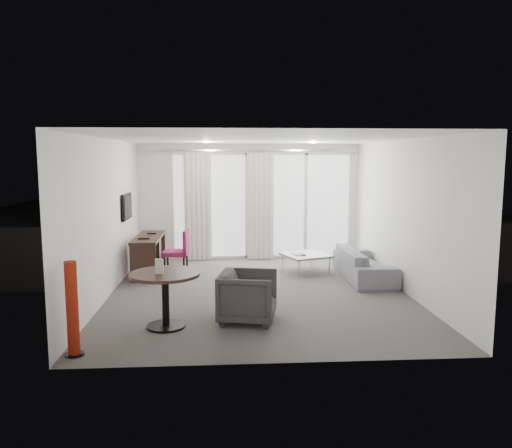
{
  "coord_description": "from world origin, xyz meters",
  "views": [
    {
      "loc": [
        -0.6,
        -8.31,
        2.29
      ],
      "look_at": [
        0.0,
        0.6,
        1.1
      ],
      "focal_mm": 35.0,
      "sensor_mm": 36.0,
      "label": 1
    }
  ],
  "objects": [
    {
      "name": "curtain_left",
      "position": [
        -1.15,
        2.82,
        1.2
      ],
      "size": [
        0.6,
        0.2,
        2.38
      ],
      "primitive_type": null,
      "color": "beige",
      "rests_on": "ground"
    },
    {
      "name": "curtain_right",
      "position": [
        0.25,
        2.82,
        1.2
      ],
      "size": [
        0.6,
        0.2,
        2.38
      ],
      "primitive_type": null,
      "color": "beige",
      "rests_on": "ground"
    },
    {
      "name": "floor",
      "position": [
        0.0,
        0.0,
        0.0
      ],
      "size": [
        5.0,
        6.0,
        0.0
      ],
      "primitive_type": "cube",
      "color": "#504B47",
      "rests_on": "ground"
    },
    {
      "name": "curtain_track",
      "position": [
        0.0,
        2.82,
        2.45
      ],
      "size": [
        4.8,
        0.04,
        0.04
      ],
      "primitive_type": null,
      "color": "#B2B2B7",
      "rests_on": "ceiling"
    },
    {
      "name": "magazine",
      "position": [
        0.91,
        1.39,
        0.36
      ],
      "size": [
        0.27,
        0.31,
        0.02
      ],
      "primitive_type": null,
      "rotation": [
        0.0,
        0.0,
        0.28
      ],
      "color": "gray",
      "rests_on": "coffee_table"
    },
    {
      "name": "red_lamp",
      "position": [
        -2.34,
        -2.61,
        0.56
      ],
      "size": [
        0.27,
        0.27,
        1.12
      ],
      "primitive_type": "cylinder",
      "rotation": [
        0.0,
        0.0,
        -0.25
      ],
      "color": "maroon",
      "rests_on": "floor"
    },
    {
      "name": "rattan_chair_a",
      "position": [
        0.9,
        3.92,
        0.37
      ],
      "size": [
        0.66,
        0.66,
        0.74
      ],
      "primitive_type": null,
      "rotation": [
        0.0,
        0.0,
        -0.37
      ],
      "color": "#4C3425",
      "rests_on": "terrace_slab"
    },
    {
      "name": "window_frame",
      "position": [
        0.3,
        2.97,
        1.2
      ],
      "size": [
        4.1,
        0.06,
        2.44
      ],
      "primitive_type": null,
      "color": "white",
      "rests_on": "ground"
    },
    {
      "name": "tub_armchair",
      "position": [
        -0.26,
        -1.52,
        0.36
      ],
      "size": [
        0.92,
        0.9,
        0.71
      ],
      "primitive_type": "imported",
      "rotation": [
        0.0,
        0.0,
        1.38
      ],
      "color": "#323234",
      "rests_on": "floor"
    },
    {
      "name": "wall_right",
      "position": [
        2.5,
        0.0,
        1.3
      ],
      "size": [
        0.0,
        6.0,
        2.6
      ],
      "primitive_type": "cube",
      "color": "silver",
      "rests_on": "ground"
    },
    {
      "name": "rattan_chair_b",
      "position": [
        2.11,
        4.79,
        0.38
      ],
      "size": [
        0.67,
        0.67,
        0.76
      ],
      "primitive_type": null,
      "rotation": [
        0.0,
        0.0,
        -0.36
      ],
      "color": "#4C3425",
      "rests_on": "terrace_slab"
    },
    {
      "name": "desk",
      "position": [
        -2.07,
        1.54,
        0.37
      ],
      "size": [
        0.5,
        1.6,
        0.75
      ],
      "primitive_type": null,
      "color": "black",
      "rests_on": "floor"
    },
    {
      "name": "tv",
      "position": [
        -2.46,
        1.45,
        1.35
      ],
      "size": [
        0.05,
        0.8,
        0.5
      ],
      "primitive_type": null,
      "color": "black",
      "rests_on": "wall_left"
    },
    {
      "name": "rattan_table",
      "position": [
        0.95,
        3.51,
        0.24
      ],
      "size": [
        0.49,
        0.49,
        0.47
      ],
      "primitive_type": null,
      "rotation": [
        0.0,
        0.0,
        0.03
      ],
      "color": "#4C3425",
      "rests_on": "terrace_slab"
    },
    {
      "name": "coffee_table",
      "position": [
        1.05,
        1.41,
        0.19
      ],
      "size": [
        1.07,
        1.07,
        0.37
      ],
      "primitive_type": null,
      "rotation": [
        0.0,
        0.0,
        0.35
      ],
      "color": "gray",
      "rests_on": "floor"
    },
    {
      "name": "round_table",
      "position": [
        -1.38,
        -1.69,
        0.38
      ],
      "size": [
        1.26,
        1.26,
        0.76
      ],
      "primitive_type": null,
      "rotation": [
        0.0,
        0.0,
        0.43
      ],
      "color": "black",
      "rests_on": "floor"
    },
    {
      "name": "window_panel",
      "position": [
        0.3,
        2.98,
        1.2
      ],
      "size": [
        4.0,
        0.02,
        2.38
      ],
      "primitive_type": null,
      "color": "white",
      "rests_on": "ground"
    },
    {
      "name": "terrace_slab",
      "position": [
        0.3,
        4.5,
        -0.06
      ],
      "size": [
        5.6,
        3.0,
        0.12
      ],
      "primitive_type": "cube",
      "color": "#4D4D50",
      "rests_on": "ground"
    },
    {
      "name": "wall_left",
      "position": [
        -2.5,
        0.0,
        1.3
      ],
      "size": [
        0.0,
        6.0,
        2.6
      ],
      "primitive_type": "cube",
      "color": "silver",
      "rests_on": "ground"
    },
    {
      "name": "downlight_a",
      "position": [
        -0.9,
        1.6,
        2.59
      ],
      "size": [
        0.12,
        0.12,
        0.02
      ],
      "primitive_type": "cylinder",
      "color": "#FFE0B2",
      "rests_on": "ceiling"
    },
    {
      "name": "desk_chair",
      "position": [
        -1.51,
        1.2,
        0.46
      ],
      "size": [
        0.54,
        0.51,
        0.92
      ],
      "primitive_type": null,
      "rotation": [
        0.0,
        0.0,
        -0.08
      ],
      "color": "#871B4D",
      "rests_on": "floor"
    },
    {
      "name": "wall_front",
      "position": [
        0.0,
        -3.0,
        1.3
      ],
      "size": [
        5.0,
        0.0,
        2.6
      ],
      "primitive_type": "cube",
      "color": "silver",
      "rests_on": "ground"
    },
    {
      "name": "remote",
      "position": [
        0.97,
        1.32,
        0.36
      ],
      "size": [
        0.1,
        0.15,
        0.02
      ],
      "primitive_type": null,
      "rotation": [
        0.0,
        0.0,
        0.41
      ],
      "color": "black",
      "rests_on": "coffee_table"
    },
    {
      "name": "menu_card",
      "position": [
        -1.45,
        -1.77,
        0.72
      ],
      "size": [
        0.11,
        0.05,
        0.21
      ],
      "primitive_type": null,
      "rotation": [
        0.0,
        0.0,
        -0.28
      ],
      "color": "white",
      "rests_on": "round_table"
    },
    {
      "name": "ceiling",
      "position": [
        0.0,
        0.0,
        2.6
      ],
      "size": [
        5.0,
        6.0,
        0.0
      ],
      "primitive_type": "cube",
      "color": "white",
      "rests_on": "ground"
    },
    {
      "name": "balustrade",
      "position": [
        0.3,
        5.95,
        0.5
      ],
      "size": [
        5.5,
        0.06,
        1.05
      ],
      "primitive_type": null,
      "color": "#B2B2B7",
      "rests_on": "terrace_slab"
    },
    {
      "name": "sofa",
      "position": [
        2.07,
        0.82,
        0.29
      ],
      "size": [
        0.77,
        1.96,
        0.57
      ],
      "primitive_type": "imported",
      "rotation": [
        0.0,
        0.0,
        1.57
      ],
      "color": "slate",
      "rests_on": "floor"
    },
    {
      "name": "downlight_b",
      "position": [
        1.2,
        1.6,
        2.59
      ],
      "size": [
        0.12,
        0.12,
        0.02
      ],
      "primitive_type": "cylinder",
      "color": "#FFE0B2",
      "rests_on": "ceiling"
    }
  ]
}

